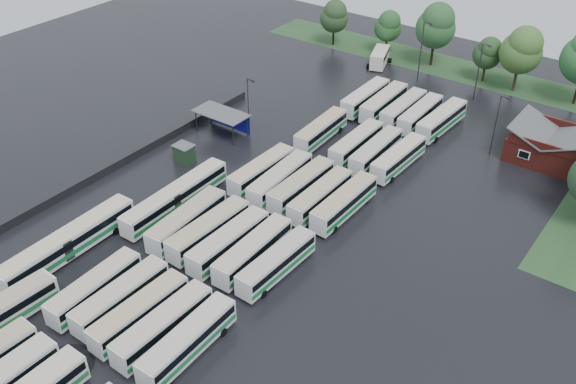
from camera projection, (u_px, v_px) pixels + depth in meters
The scene contains 45 objects.
ground at pixel (211, 252), 72.67m from camera, with size 160.00×160.00×0.00m, color black.
brick_building at pixel (548, 148), 88.42m from camera, with size 10.07×8.60×5.39m.
wash_shed at pixel (223, 115), 94.11m from camera, with size 8.20×4.20×3.58m.
utility_hut at pixel (184, 153), 88.27m from camera, with size 2.70×2.20×2.62m.
grass_strip_north at pixel (462, 70), 114.93m from camera, with size 80.00×10.00×0.01m, color #234321.
west_fence at pixel (130, 158), 88.54m from camera, with size 0.10×50.00×1.20m, color #2D2D30.
bus_r1c0 at pixel (95, 288), 65.32m from camera, with size 2.76×11.08×3.06m.
bus_r1c1 at pixel (121, 297), 64.20m from camera, with size 2.41×11.14×3.10m.
bus_r1c2 at pixel (140, 312), 62.40m from camera, with size 2.64×11.18×3.10m.
bus_r1c3 at pixel (163, 326), 60.91m from camera, with size 2.59×11.35×3.15m.
bus_r1c4 at pixel (188, 341), 59.31m from camera, with size 2.68×11.37×3.15m.
bus_r2c0 at pixel (187, 221), 74.62m from camera, with size 3.04×11.77×3.25m.
bus_r2c1 at pixel (209, 230), 73.18m from camera, with size 2.79×11.61×3.21m.
bus_r2c2 at pixel (228, 242), 71.42m from camera, with size 2.59×11.51×3.20m.
bus_r2c3 at pixel (253, 251), 70.13m from camera, with size 2.69×11.49×3.18m.
bus_r2c4 at pixel (276, 263), 68.57m from camera, with size 2.64×11.08×3.07m.
bus_r3c0 at pixel (262, 170), 83.87m from camera, with size 2.59×11.23×3.11m.
bus_r3c1 at pixel (280, 179), 82.02m from camera, with size 2.95×11.66×3.22m.
bus_r3c2 at pixel (301, 185), 80.88m from camera, with size 2.55×11.43×3.18m.
bus_r3c3 at pixel (320, 196), 78.97m from camera, with size 2.39×11.17×3.11m.
bus_r3c4 at pixel (344, 203), 77.70m from camera, with size 2.54×11.50×3.19m.
bus_r4c0 at pixel (321, 130), 93.00m from camera, with size 2.82×11.22×3.10m.
bus_r4c2 at pixel (356, 143), 89.79m from camera, with size 2.50×11.21×3.11m.
bus_r4c3 at pixel (376, 151), 88.05m from camera, with size 2.59×11.21×3.11m.
bus_r4c4 at pixel (399, 158), 86.54m from camera, with size 2.71×11.12×3.08m.
bus_r5c0 at pixel (365, 97), 101.79m from camera, with size 2.57×11.52×3.20m.
bus_r5c1 at pixel (384, 103), 100.21m from camera, with size 2.79×11.68×3.23m.
bus_r5c2 at pixel (403, 108), 98.73m from camera, with size 2.40×11.11×3.09m.
bus_r5c3 at pixel (420, 114), 97.16m from camera, with size 2.49×11.11×3.08m.
bus_r5c4 at pixel (441, 120), 95.47m from camera, with size 2.99×11.65×3.21m.
artic_bus_west_b at pixel (176, 197), 78.80m from camera, with size 2.60×16.61×3.08m.
artic_bus_west_c at pixel (68, 243), 71.19m from camera, with size 2.78×17.54×3.25m.
minibus at pixel (380, 57), 115.95m from camera, with size 4.45×7.06×2.90m.
tree_north_0 at pixel (335, 16), 121.88m from camera, with size 5.44×5.44×9.01m.
tree_north_1 at pixel (388, 26), 118.56m from camera, with size 5.07×5.07×8.39m.
tree_north_2 at pixel (436, 25), 112.67m from camera, with size 7.06×7.06×11.69m.
tree_north_3 at pixel (488, 53), 108.26m from camera, with size 4.88×4.87×8.06m.
tree_north_4 at pixel (522, 50), 103.71m from camera, with size 6.88×6.88×11.40m.
lamp_post_ne at pixel (497, 121), 87.60m from camera, with size 1.40×0.27×9.12m.
lamp_post_nw at pixel (249, 103), 92.06m from camera, with size 1.42×0.28×9.20m.
lamp_post_back_w at pixel (422, 47), 107.90m from camera, with size 1.62×0.32×10.53m.
lamp_post_back_e at pixel (480, 68), 101.71m from camera, with size 1.50×0.29×9.72m.
puddle_0 at pixel (66, 365), 59.12m from camera, with size 5.20×5.20×0.01m, color black.
puddle_2 at pixel (175, 234), 75.37m from camera, with size 7.12×7.12×0.01m, color black.
puddle_3 at pixel (255, 280), 68.82m from camera, with size 4.89×4.89×0.01m, color black.
Camera 1 is at (40.33, -40.26, 46.43)m, focal length 40.00 mm.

